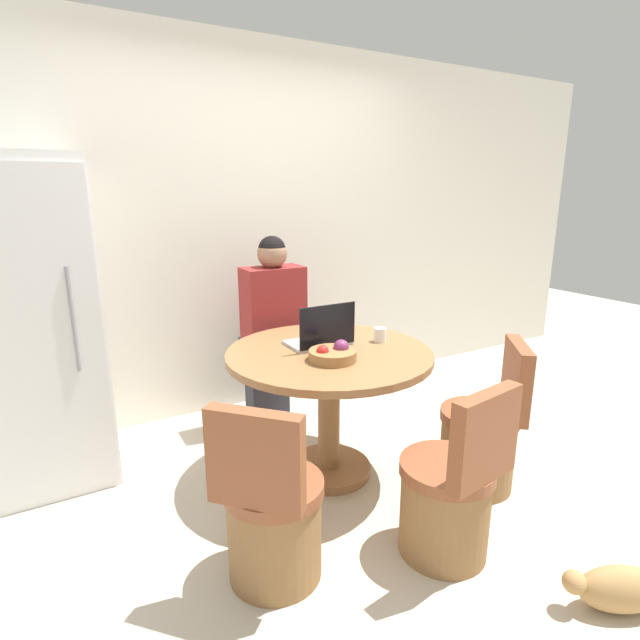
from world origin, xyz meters
The scene contains 12 objects.
ground_plane centered at (0.00, 0.00, 0.00)m, with size 12.00×12.00×0.00m, color beige.
wall_back centered at (0.00, 1.54, 1.30)m, with size 7.00×0.06×2.60m.
refrigerator centered at (-1.44, 1.14, 0.89)m, with size 0.73×0.72×1.77m.
dining_table centered at (-0.02, 0.34, 0.56)m, with size 1.13×1.13×0.74m.
chair_near_right_corner centered at (0.63, -0.19, 0.28)m, with size 0.48×0.48×0.83m.
chair_near_camera centered at (0.10, -0.49, 0.28)m, with size 0.42×0.44×0.83m.
chair_near_left_corner centered at (-0.64, -0.23, 0.28)m, with size 0.49×0.48×0.83m.
person_seated centered at (-0.01, 1.13, 0.71)m, with size 0.40×0.37×1.31m.
laptop centered at (-0.02, 0.43, 0.80)m, with size 0.34×0.23×0.25m.
fruit_bowl centered at (-0.09, 0.19, 0.78)m, with size 0.25×0.25×0.10m.
coffee_cup centered at (0.32, 0.34, 0.78)m, with size 0.07×0.07×0.08m.
cat centered at (0.45, -1.07, 0.10)m, with size 0.41×0.30×0.19m.
Camera 1 is at (-1.36, -1.87, 1.60)m, focal length 28.00 mm.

